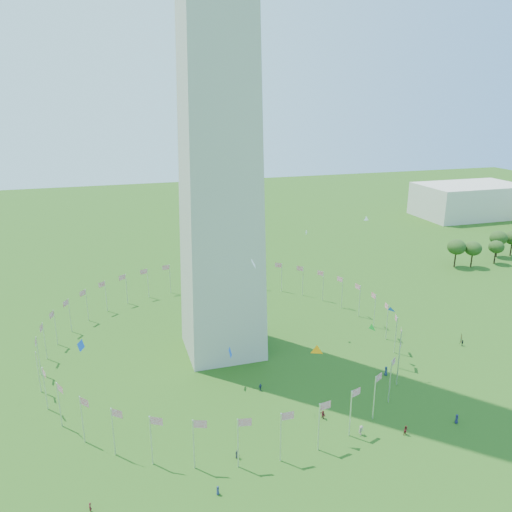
# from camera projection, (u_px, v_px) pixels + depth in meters

# --- Properties ---
(ground) EXTENTS (600.00, 600.00, 0.00)m
(ground) POSITION_uv_depth(u_px,v_px,m) (303.00, 506.00, 72.38)
(ground) COLOR #204911
(ground) RESTS_ON ground
(flag_ring) EXTENTS (80.24, 80.24, 9.00)m
(flag_ring) POSITION_uv_depth(u_px,v_px,m) (223.00, 331.00, 116.58)
(flag_ring) COLOR silver
(flag_ring) RESTS_ON ground
(gov_building_east_a) EXTENTS (50.00, 30.00, 16.00)m
(gov_building_east_a) POSITION_uv_depth(u_px,v_px,m) (469.00, 200.00, 248.63)
(gov_building_east_a) COLOR beige
(gov_building_east_a) RESTS_ON ground
(crowd) EXTENTS (94.02, 64.61, 2.02)m
(crowd) POSITION_uv_depth(u_px,v_px,m) (354.00, 464.00, 79.54)
(crowd) COLOR #292929
(crowd) RESTS_ON ground
(kites_aloft) EXTENTS (102.31, 77.68, 41.12)m
(kites_aloft) POSITION_uv_depth(u_px,v_px,m) (341.00, 313.00, 88.38)
(kites_aloft) COLOR orange
(kites_aloft) RESTS_ON ground
(tree_line_east) EXTENTS (53.49, 15.28, 9.99)m
(tree_line_east) POSITION_uv_depth(u_px,v_px,m) (507.00, 248.00, 180.93)
(tree_line_east) COLOR #2D531B
(tree_line_east) RESTS_ON ground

